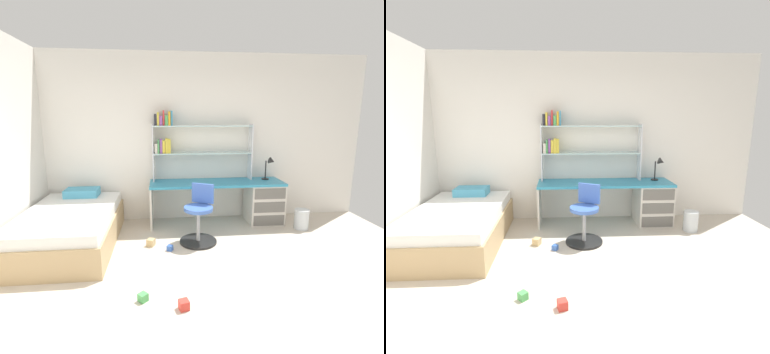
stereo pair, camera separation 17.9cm
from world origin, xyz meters
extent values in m
cube|color=beige|center=(0.00, 0.00, -0.01)|extent=(5.82, 6.17, 0.02)
cube|color=white|center=(0.00, 2.61, 1.37)|extent=(5.82, 0.06, 2.74)
cube|color=teal|center=(0.34, 2.27, 0.68)|extent=(2.15, 0.59, 0.04)
cube|color=beige|center=(1.14, 2.27, 0.33)|extent=(0.55, 0.56, 0.66)
cube|color=beige|center=(-0.73, 2.27, 0.33)|extent=(0.03, 0.53, 0.66)
cube|color=#5E5B57|center=(1.14, 1.99, 0.11)|extent=(0.50, 0.01, 0.17)
cube|color=#5E5B57|center=(1.14, 1.99, 0.33)|extent=(0.50, 0.01, 0.17)
cube|color=#5E5B57|center=(1.14, 1.99, 0.55)|extent=(0.50, 0.01, 0.17)
cube|color=silver|center=(-0.68, 2.44, 1.16)|extent=(0.02, 0.22, 0.91)
cube|color=silver|center=(0.93, 2.44, 1.16)|extent=(0.02, 0.22, 0.91)
cube|color=silver|center=(0.12, 2.44, 1.15)|extent=(1.59, 0.22, 0.02)
cube|color=silver|center=(0.12, 2.44, 1.59)|extent=(1.59, 0.22, 0.02)
cube|color=beige|center=(-0.63, 2.44, 1.24)|extent=(0.04, 0.19, 0.16)
cube|color=#4CA559|center=(-0.59, 2.44, 1.27)|extent=(0.03, 0.18, 0.21)
cube|color=purple|center=(-0.55, 2.44, 1.27)|extent=(0.04, 0.15, 0.22)
cube|color=yellow|center=(-0.51, 2.44, 1.26)|extent=(0.04, 0.15, 0.20)
cube|color=yellow|center=(-0.46, 2.44, 1.28)|extent=(0.04, 0.19, 0.23)
cube|color=yellow|center=(-0.42, 2.44, 1.27)|extent=(0.04, 0.15, 0.22)
cube|color=#26262D|center=(-0.63, 2.44, 1.69)|extent=(0.04, 0.18, 0.18)
cube|color=yellow|center=(-0.59, 2.44, 1.70)|extent=(0.03, 0.16, 0.20)
cube|color=purple|center=(-0.55, 2.44, 1.67)|extent=(0.04, 0.15, 0.15)
cube|color=red|center=(-0.50, 2.44, 1.71)|extent=(0.02, 0.15, 0.24)
cube|color=#4CA559|center=(-0.46, 2.44, 1.68)|extent=(0.04, 0.18, 0.16)
cube|color=gold|center=(-0.41, 2.44, 1.71)|extent=(0.03, 0.19, 0.22)
cube|color=#338CBF|center=(-0.38, 2.44, 1.71)|extent=(0.02, 0.16, 0.23)
cylinder|color=black|center=(1.18, 2.36, 0.71)|extent=(0.12, 0.12, 0.02)
cylinder|color=black|center=(1.18, 2.36, 0.87)|extent=(0.02, 0.02, 0.30)
cone|color=black|center=(1.26, 2.31, 1.02)|extent=(0.12, 0.11, 0.13)
cylinder|color=black|center=(-0.06, 1.54, 0.01)|extent=(0.52, 0.52, 0.03)
cylinder|color=#A5A8AD|center=(-0.06, 1.54, 0.24)|extent=(0.05, 0.05, 0.47)
cylinder|color=#3F66BF|center=(-0.06, 1.54, 0.50)|extent=(0.40, 0.40, 0.05)
cube|color=#3F66BF|center=(0.02, 1.70, 0.67)|extent=(0.30, 0.18, 0.28)
cube|color=tan|center=(-1.80, 1.62, 0.18)|extent=(1.18, 1.89, 0.37)
cube|color=white|center=(-1.80, 1.62, 0.44)|extent=(1.12, 1.83, 0.14)
cube|color=#4CA5CC|center=(-1.80, 2.31, 0.57)|extent=(0.50, 0.32, 0.12)
cylinder|color=silver|center=(1.62, 1.88, 0.16)|extent=(0.22, 0.22, 0.31)
cube|color=#3860B7|center=(-0.46, 1.33, 0.04)|extent=(0.09, 0.09, 0.07)
cube|color=tan|center=(-0.72, 1.50, 0.05)|extent=(0.13, 0.13, 0.10)
cube|color=red|center=(-0.37, 0.12, 0.04)|extent=(0.11, 0.11, 0.09)
cube|color=#479E51|center=(-0.75, 0.28, 0.04)|extent=(0.11, 0.11, 0.08)
camera|label=1|loc=(-0.54, -2.23, 1.75)|focal=27.05mm
camera|label=2|loc=(-0.36, -2.24, 1.75)|focal=27.05mm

